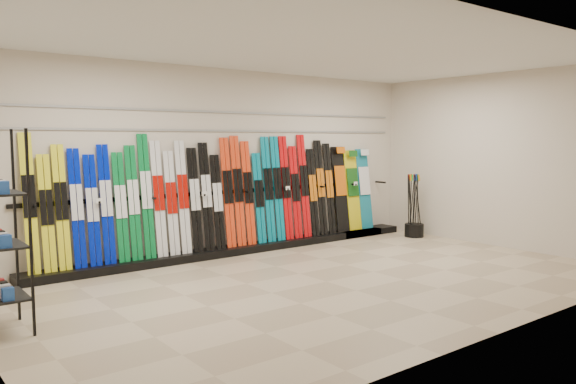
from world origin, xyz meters
TOP-DOWN VIEW (x-y plane):
  - floor at (0.00, 0.00)m, footprint 8.00×8.00m
  - back_wall at (0.00, 2.50)m, footprint 8.00×0.00m
  - right_wall at (4.00, 0.00)m, footprint 0.00×5.00m
  - ceiling at (0.00, 0.00)m, footprint 8.00×8.00m
  - ski_rack_base at (0.22, 2.28)m, footprint 8.00×0.40m
  - skis at (-0.43, 2.34)m, footprint 5.38×0.26m
  - snowboards at (2.77, 2.36)m, footprint 0.94×0.25m
  - accessory_rack at (-3.75, 0.49)m, footprint 0.40×0.60m
  - pole_bin at (3.60, 1.51)m, footprint 0.36×0.36m
  - ski_poles at (3.58, 1.53)m, footprint 0.32×0.30m
  - slatwall_rail_0 at (0.00, 2.48)m, footprint 7.60×0.02m
  - slatwall_rail_1 at (0.00, 2.48)m, footprint 7.60×0.02m

SIDE VIEW (x-z plane):
  - floor at x=0.00m, z-range 0.00..0.00m
  - ski_rack_base at x=0.22m, z-range 0.00..0.12m
  - pole_bin at x=3.60m, z-range 0.00..0.25m
  - ski_poles at x=3.58m, z-range 0.02..1.20m
  - snowboards at x=2.77m, z-range 0.10..1.70m
  - skis at x=-0.43m, z-range 0.04..1.88m
  - accessory_rack at x=-3.75m, z-range 0.00..1.96m
  - back_wall at x=0.00m, z-range -2.50..5.50m
  - right_wall at x=4.00m, z-range -1.00..4.00m
  - slatwall_rail_0 at x=0.00m, z-range 1.98..2.02m
  - slatwall_rail_1 at x=0.00m, z-range 2.28..2.31m
  - ceiling at x=0.00m, z-range 3.00..3.00m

